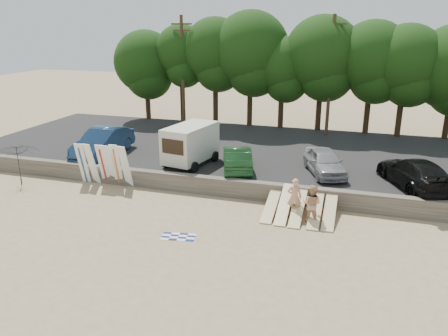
{
  "coord_description": "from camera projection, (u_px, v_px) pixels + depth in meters",
  "views": [
    {
      "loc": [
        4.13,
        -18.33,
        8.94
      ],
      "look_at": [
        -2.41,
        3.0,
        1.6
      ],
      "focal_mm": 35.0,
      "sensor_mm": 36.0,
      "label": 1
    }
  ],
  "objects": [
    {
      "name": "surfboard_low_3",
      "position": [
        316.0,
        210.0,
        21.03
      ],
      "size": [
        0.56,
        2.9,
        0.9
      ],
      "primitive_type": "cube",
      "rotation": [
        0.28,
        0.0,
        0.0
      ],
      "color": "#D3B985",
      "rests_on": "ground"
    },
    {
      "name": "surfboard_upright_5",
      "position": [
        126.0,
        167.0,
        24.74
      ],
      "size": [
        0.59,
        0.73,
        2.54
      ],
      "primitive_type": "cube",
      "rotation": [
        0.23,
        0.0,
        -0.14
      ],
      "color": "white",
      "rests_on": "ground"
    },
    {
      "name": "treeline",
      "position": [
        316.0,
        57.0,
        34.32
      ],
      "size": [
        33.43,
        6.3,
        9.45
      ],
      "color": "#382616",
      "rests_on": "parking_lot"
    },
    {
      "name": "cooler",
      "position": [
        284.0,
        204.0,
        22.44
      ],
      "size": [
        0.44,
        0.39,
        0.32
      ],
      "primitive_type": "cube",
      "rotation": [
        0.0,
        0.0,
        -0.25
      ],
      "color": "#258833",
      "rests_on": "ground"
    },
    {
      "name": "beachgoer_b",
      "position": [
        312.0,
        204.0,
        20.47
      ],
      "size": [
        1.04,
        0.89,
        1.88
      ],
      "primitive_type": "imported",
      "rotation": [
        0.0,
        0.0,
        2.92
      ],
      "color": "tan",
      "rests_on": "ground"
    },
    {
      "name": "surfboard_upright_0",
      "position": [
        83.0,
        163.0,
        25.4
      ],
      "size": [
        0.58,
        0.78,
        2.53
      ],
      "primitive_type": "cube",
      "rotation": [
        0.26,
        0.0,
        0.12
      ],
      "color": "white",
      "rests_on": "ground"
    },
    {
      "name": "car_0",
      "position": [
        103.0,
        142.0,
        28.67
      ],
      "size": [
        2.05,
        5.5,
        1.8
      ],
      "primitive_type": "imported",
      "rotation": [
        0.0,
        0.0,
        0.03
      ],
      "color": "#152D4B",
      "rests_on": "parking_lot"
    },
    {
      "name": "car_2",
      "position": [
        325.0,
        162.0,
        25.15
      ],
      "size": [
        3.15,
        4.62,
        1.46
      ],
      "primitive_type": "imported",
      "rotation": [
        0.0,
        0.0,
        0.37
      ],
      "color": "gray",
      "rests_on": "parking_lot"
    },
    {
      "name": "surfboard_low_1",
      "position": [
        285.0,
        204.0,
        21.37
      ],
      "size": [
        0.56,
        2.82,
        1.15
      ],
      "primitive_type": "cube",
      "rotation": [
        0.37,
        0.0,
        0.0
      ],
      "color": "#D3B985",
      "rests_on": "ground"
    },
    {
      "name": "surfboard_upright_2",
      "position": [
        103.0,
        165.0,
        25.17
      ],
      "size": [
        0.57,
        0.79,
        2.52
      ],
      "primitive_type": "cube",
      "rotation": [
        0.27,
        0.0,
        0.1
      ],
      "color": "white",
      "rests_on": "ground"
    },
    {
      "name": "surfboard_low_4",
      "position": [
        330.0,
        211.0,
        20.9
      ],
      "size": [
        0.56,
        2.9,
        0.91
      ],
      "primitive_type": "cube",
      "rotation": [
        0.28,
        0.0,
        0.0
      ],
      "color": "#D3B985",
      "rests_on": "ground"
    },
    {
      "name": "surfboard_upright_1",
      "position": [
        92.0,
        164.0,
        25.29
      ],
      "size": [
        0.6,
        0.79,
        2.53
      ],
      "primitive_type": "cube",
      "rotation": [
        0.26,
        0.0,
        -0.15
      ],
      "color": "white",
      "rests_on": "ground"
    },
    {
      "name": "parking_lot",
      "position": [
        289.0,
        156.0,
        30.01
      ],
      "size": [
        44.0,
        14.5,
        0.7
      ],
      "primitive_type": "cube",
      "color": "#282828",
      "rests_on": "ground"
    },
    {
      "name": "car_3",
      "position": [
        415.0,
        173.0,
        23.08
      ],
      "size": [
        4.13,
        5.77,
        1.55
      ],
      "primitive_type": "imported",
      "rotation": [
        0.0,
        0.0,
        3.55
      ],
      "color": "black",
      "rests_on": "parking_lot"
    },
    {
      "name": "surfboard_upright_4",
      "position": [
        117.0,
        165.0,
        24.99
      ],
      "size": [
        0.52,
        0.58,
        2.56
      ],
      "primitive_type": "cube",
      "rotation": [
        0.19,
        0.0,
        0.04
      ],
      "color": "white",
      "rests_on": "ground"
    },
    {
      "name": "beachgoer_a",
      "position": [
        294.0,
        197.0,
        21.18
      ],
      "size": [
        0.77,
        0.57,
        1.93
      ],
      "primitive_type": "imported",
      "rotation": [
        0.0,
        0.0,
        3.31
      ],
      "color": "tan",
      "rests_on": "ground"
    },
    {
      "name": "beach_umbrella",
      "position": [
        18.0,
        165.0,
        25.35
      ],
      "size": [
        3.69,
        3.69,
        2.37
      ],
      "primitive_type": "imported",
      "rotation": [
        0.0,
        0.0,
        5.43
      ],
      "color": "black",
      "rests_on": "ground"
    },
    {
      "name": "utility_poles",
      "position": [
        330.0,
        74.0,
        32.86
      ],
      "size": [
        25.8,
        0.26,
        9.0
      ],
      "color": "#473321",
      "rests_on": "parking_lot"
    },
    {
      "name": "surfboard_low_0",
      "position": [
        271.0,
        205.0,
        21.71
      ],
      "size": [
        0.56,
        2.92,
        0.82
      ],
      "primitive_type": "cube",
      "rotation": [
        0.25,
        0.0,
        0.0
      ],
      "color": "#D3B985",
      "rests_on": "ground"
    },
    {
      "name": "gear_bag",
      "position": [
        319.0,
        209.0,
        21.96
      ],
      "size": [
        0.37,
        0.34,
        0.22
      ],
      "primitive_type": "cube",
      "rotation": [
        0.0,
        0.0,
        -0.37
      ],
      "color": "#E84A1B",
      "rests_on": "ground"
    },
    {
      "name": "seawall",
      "position": [
        267.0,
        192.0,
        23.15
      ],
      "size": [
        44.0,
        0.5,
        1.0
      ],
      "primitive_type": "cube",
      "color": "#6B6356",
      "rests_on": "ground"
    },
    {
      "name": "ground",
      "position": [
        254.0,
        224.0,
        20.59
      ],
      "size": [
        120.0,
        120.0,
        0.0
      ],
      "primitive_type": "plane",
      "color": "tan",
      "rests_on": "ground"
    },
    {
      "name": "surfboard_low_2",
      "position": [
        298.0,
        208.0,
        21.2
      ],
      "size": [
        0.56,
        2.88,
        0.97
      ],
      "primitive_type": "cube",
      "rotation": [
        0.3,
        0.0,
        0.0
      ],
      "color": "#D3B985",
      "rests_on": "ground"
    },
    {
      "name": "box_trailer",
      "position": [
        191.0,
        143.0,
        26.64
      ],
      "size": [
        2.76,
        4.14,
        2.46
      ],
      "rotation": [
        0.0,
        0.0,
        -0.19
      ],
      "color": "beige",
      "rests_on": "parking_lot"
    },
    {
      "name": "car_1",
      "position": [
        237.0,
        158.0,
        25.7
      ],
      "size": [
        2.89,
        4.78,
        1.49
      ],
      "primitive_type": "imported",
      "rotation": [
        0.0,
        0.0,
        3.45
      ],
      "color": "#153B18",
      "rests_on": "parking_lot"
    },
    {
      "name": "beach_towel",
      "position": [
        178.0,
        237.0,
        19.32
      ],
      "size": [
        1.74,
        1.74,
        0.0
      ],
      "primitive_type": "plane",
      "rotation": [
        0.0,
        0.0,
        0.18
      ],
      "color": "white",
      "rests_on": "ground"
    },
    {
      "name": "surfboard_upright_3",
      "position": [
        110.0,
        165.0,
        25.07
      ],
      "size": [
        0.57,
        0.82,
        2.52
      ],
      "primitive_type": "cube",
      "rotation": [
        0.28,
        0.0,
        -0.09
      ],
      "color": "white",
      "rests_on": "ground"
    }
  ]
}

